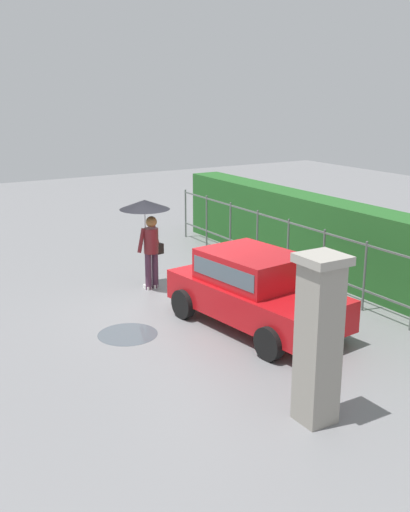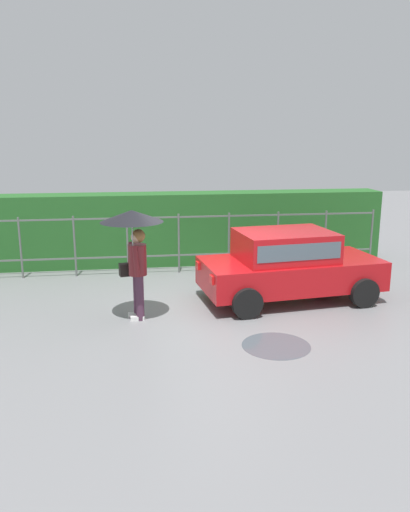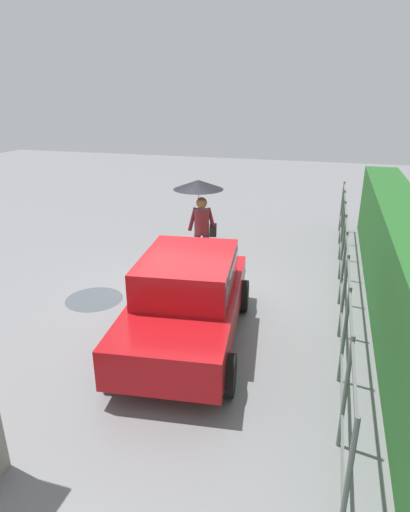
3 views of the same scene
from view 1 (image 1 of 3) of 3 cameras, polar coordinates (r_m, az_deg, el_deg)
name	(u,v)px [view 1 (image 1 of 3)]	position (r m, az deg, el deg)	size (l,w,h in m)	color
ground_plane	(191,307)	(13.06, -1.33, -4.79)	(40.00, 40.00, 0.00)	slate
car	(254,287)	(11.81, 4.63, -2.91)	(3.89, 2.22, 1.48)	#B71116
pedestrian	(147,220)	(13.87, -5.45, 3.39)	(1.14, 1.14, 2.09)	#47283D
gate_pillar	(319,338)	(8.47, 10.60, -7.60)	(0.60, 0.60, 2.42)	gray
fence_section	(288,246)	(14.82, 7.78, 0.91)	(10.23, 0.05, 1.50)	#59605B
hedge_row	(320,236)	(15.43, 10.71, 1.82)	(11.18, 0.90, 1.90)	#235B23
puddle_near	(128,334)	(11.75, -7.26, -7.28)	(1.15, 1.15, 0.00)	#4C545B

